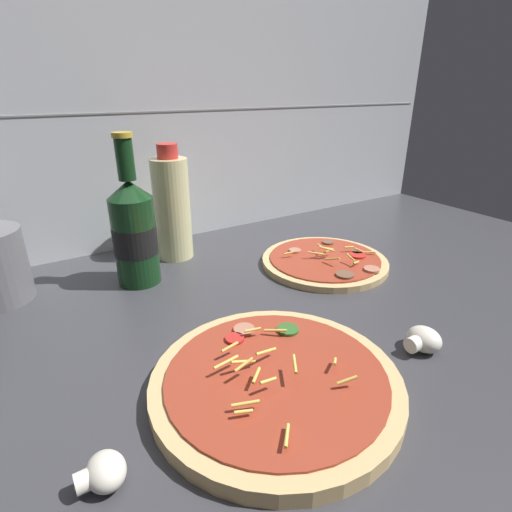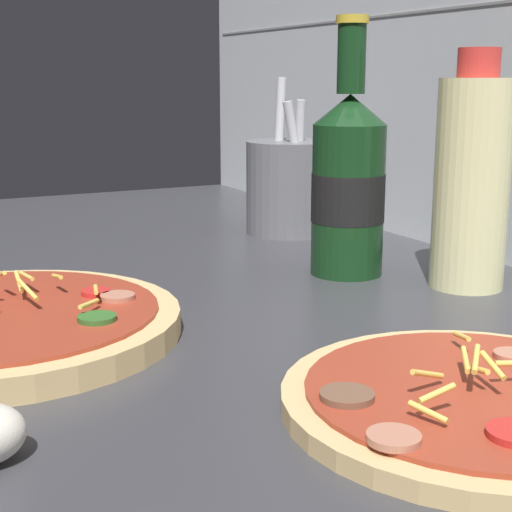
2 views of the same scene
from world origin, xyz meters
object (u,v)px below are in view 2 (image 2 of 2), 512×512
object	(u,v)px
pizza_far	(480,401)
beer_bottle	(348,182)
utensil_crock	(290,186)
oil_bottle	(472,181)

from	to	relation	value
pizza_far	beer_bottle	distance (cm)	36.06
pizza_far	beer_bottle	size ratio (longest dim) A/B	0.94
pizza_far	utensil_crock	world-z (taller)	utensil_crock
oil_bottle	beer_bottle	bearing A→B (deg)	-142.77
oil_bottle	utensil_crock	xyz separation A→B (cm)	(-31.66, -1.68, -4.21)
pizza_far	beer_bottle	bearing A→B (deg)	159.71
pizza_far	oil_bottle	world-z (taller)	oil_bottle
utensil_crock	beer_bottle	bearing A→B (deg)	-14.63
oil_bottle	utensil_crock	distance (cm)	31.98
oil_bottle	pizza_far	bearing A→B (deg)	-40.24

